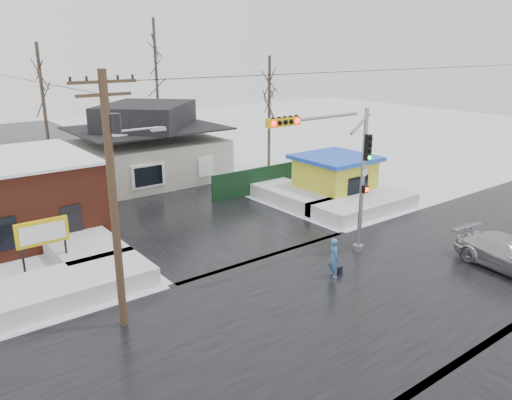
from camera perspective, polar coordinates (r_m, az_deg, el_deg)
ground at (r=20.78m, az=10.42°, el=-10.86°), size 120.00×120.00×0.00m
road_ns at (r=20.77m, az=10.42°, el=-10.84°), size 10.00×120.00×0.02m
road_ew at (r=20.77m, az=10.42°, el=-10.84°), size 120.00×10.00×0.02m
snowbank_nw at (r=21.76m, az=-21.04°, el=-9.26°), size 7.00×3.00×0.80m
snowbank_ne at (r=31.20m, az=12.20°, el=-0.54°), size 7.00×3.00×0.80m
snowbank_nside_w at (r=26.70m, az=-20.11°, el=-4.25°), size 3.00×8.00×0.80m
snowbank_nside_e at (r=33.19m, az=3.40°, el=0.90°), size 3.00×8.00×0.80m
traffic_signal at (r=22.78m, az=9.69°, el=3.90°), size 6.05×0.68×7.00m
utility_pole at (r=17.29m, az=-15.89°, el=1.24°), size 3.15×0.44×9.00m
marquee_sign at (r=23.43m, az=-23.23°, el=-3.59°), size 2.20×0.21×2.55m
house at (r=38.25m, az=-12.25°, el=6.13°), size 10.40×8.40×5.76m
kiosk at (r=33.18m, az=8.98°, el=2.61°), size 4.60×4.60×2.88m
fence at (r=34.24m, az=0.60°, el=2.30°), size 8.00×0.12×1.80m
tree_far_left at (r=39.39m, az=-23.48°, el=13.28°), size 3.00×3.00×10.00m
tree_far_mid at (r=44.75m, az=-11.49°, el=16.64°), size 3.00×3.00×12.00m
tree_far_right at (r=41.30m, az=1.55°, el=13.64°), size 3.00×3.00×9.00m
pedestrian at (r=22.00m, az=8.89°, el=-6.56°), size 0.63×0.76×1.78m
car at (r=25.14m, az=27.08°, el=-5.63°), size 2.66×5.27×1.47m
shopping_bag at (r=22.53m, az=9.56°, el=-8.01°), size 0.30×0.18×0.35m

